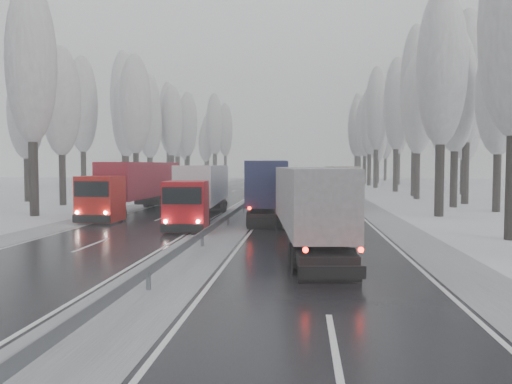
% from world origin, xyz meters
% --- Properties ---
extents(ground, '(260.00, 260.00, 0.00)m').
position_xyz_m(ground, '(0.00, 0.00, 0.00)').
color(ground, silver).
rests_on(ground, ground).
extents(carriageway_right, '(7.50, 200.00, 0.03)m').
position_xyz_m(carriageway_right, '(5.25, 30.00, 0.01)').
color(carriageway_right, black).
rests_on(carriageway_right, ground).
extents(carriageway_left, '(7.50, 200.00, 0.03)m').
position_xyz_m(carriageway_left, '(-5.25, 30.00, 0.01)').
color(carriageway_left, black).
rests_on(carriageway_left, ground).
extents(median_slush, '(3.00, 200.00, 0.04)m').
position_xyz_m(median_slush, '(0.00, 30.00, 0.02)').
color(median_slush, '#A9ACB2').
rests_on(median_slush, ground).
extents(shoulder_right, '(2.40, 200.00, 0.04)m').
position_xyz_m(shoulder_right, '(10.20, 30.00, 0.02)').
color(shoulder_right, '#A9ACB2').
rests_on(shoulder_right, ground).
extents(shoulder_left, '(2.40, 200.00, 0.04)m').
position_xyz_m(shoulder_left, '(-10.20, 30.00, 0.02)').
color(shoulder_left, '#A9ACB2').
rests_on(shoulder_left, ground).
extents(median_guardrail, '(0.12, 200.00, 0.76)m').
position_xyz_m(median_guardrail, '(0.00, 29.99, 0.60)').
color(median_guardrail, slate).
rests_on(median_guardrail, ground).
extents(tree_18, '(3.60, 3.60, 16.58)m').
position_xyz_m(tree_18, '(14.51, 27.03, 10.70)').
color(tree_18, black).
rests_on(tree_18, ground).
extents(tree_19, '(3.60, 3.60, 14.57)m').
position_xyz_m(tree_19, '(20.02, 31.03, 9.42)').
color(tree_19, black).
rests_on(tree_19, ground).
extents(tree_20, '(3.60, 3.60, 15.71)m').
position_xyz_m(tree_20, '(17.90, 35.17, 10.14)').
color(tree_20, black).
rests_on(tree_20, ground).
extents(tree_21, '(3.60, 3.60, 18.62)m').
position_xyz_m(tree_21, '(20.12, 39.17, 12.00)').
color(tree_21, black).
rests_on(tree_21, ground).
extents(tree_22, '(3.60, 3.60, 15.86)m').
position_xyz_m(tree_22, '(17.02, 45.60, 10.24)').
color(tree_22, black).
rests_on(tree_22, ground).
extents(tree_23, '(3.60, 3.60, 13.55)m').
position_xyz_m(tree_23, '(23.31, 49.60, 8.77)').
color(tree_23, black).
rests_on(tree_23, ground).
extents(tree_24, '(3.60, 3.60, 20.49)m').
position_xyz_m(tree_24, '(17.90, 51.02, 13.19)').
color(tree_24, black).
rests_on(tree_24, ground).
extents(tree_25, '(3.60, 3.60, 19.44)m').
position_xyz_m(tree_25, '(24.81, 55.02, 12.52)').
color(tree_25, black).
rests_on(tree_25, ground).
extents(tree_26, '(3.60, 3.60, 18.78)m').
position_xyz_m(tree_26, '(17.56, 61.27, 12.10)').
color(tree_26, black).
rests_on(tree_26, ground).
extents(tree_27, '(3.60, 3.60, 17.62)m').
position_xyz_m(tree_27, '(24.72, 65.27, 11.36)').
color(tree_27, black).
rests_on(tree_27, ground).
extents(tree_28, '(3.60, 3.60, 19.62)m').
position_xyz_m(tree_28, '(16.34, 71.95, 12.64)').
color(tree_28, black).
rests_on(tree_28, ground).
extents(tree_29, '(3.60, 3.60, 18.11)m').
position_xyz_m(tree_29, '(23.71, 75.95, 11.67)').
color(tree_29, black).
rests_on(tree_29, ground).
extents(tree_30, '(3.60, 3.60, 17.86)m').
position_xyz_m(tree_30, '(16.56, 81.70, 11.52)').
color(tree_30, black).
rests_on(tree_30, ground).
extents(tree_31, '(3.60, 3.60, 18.58)m').
position_xyz_m(tree_31, '(22.48, 85.70, 11.97)').
color(tree_31, black).
rests_on(tree_31, ground).
extents(tree_32, '(3.60, 3.60, 17.33)m').
position_xyz_m(tree_32, '(16.63, 89.21, 11.18)').
color(tree_32, black).
rests_on(tree_32, ground).
extents(tree_33, '(3.60, 3.60, 14.33)m').
position_xyz_m(tree_33, '(19.77, 93.21, 9.26)').
color(tree_33, black).
rests_on(tree_33, ground).
extents(tree_34, '(3.60, 3.60, 17.63)m').
position_xyz_m(tree_34, '(15.73, 96.32, 11.37)').
color(tree_34, black).
rests_on(tree_34, ground).
extents(tree_35, '(3.60, 3.60, 18.25)m').
position_xyz_m(tree_35, '(24.94, 100.32, 11.77)').
color(tree_35, black).
rests_on(tree_35, ground).
extents(tree_36, '(3.60, 3.60, 20.23)m').
position_xyz_m(tree_36, '(17.04, 106.16, 13.02)').
color(tree_36, black).
rests_on(tree_36, ground).
extents(tree_37, '(3.60, 3.60, 16.37)m').
position_xyz_m(tree_37, '(24.02, 110.16, 10.56)').
color(tree_37, black).
rests_on(tree_37, ground).
extents(tree_38, '(3.60, 3.60, 17.97)m').
position_xyz_m(tree_38, '(18.73, 116.73, 11.59)').
color(tree_38, black).
rests_on(tree_38, ground).
extents(tree_39, '(3.60, 3.60, 16.19)m').
position_xyz_m(tree_39, '(21.55, 120.73, 10.45)').
color(tree_39, black).
rests_on(tree_39, ground).
extents(tree_58, '(3.60, 3.60, 17.21)m').
position_xyz_m(tree_58, '(-15.13, 24.57, 11.10)').
color(tree_58, black).
rests_on(tree_58, ground).
extents(tree_60, '(3.60, 3.60, 14.84)m').
position_xyz_m(tree_60, '(-17.75, 34.20, 9.59)').
color(tree_60, black).
rests_on(tree_60, ground).
extents(tree_61, '(3.60, 3.60, 13.95)m').
position_xyz_m(tree_61, '(-23.52, 38.20, 9.02)').
color(tree_61, black).
rests_on(tree_61, ground).
extents(tree_62, '(3.60, 3.60, 16.04)m').
position_xyz_m(tree_62, '(-13.94, 43.73, 10.36)').
color(tree_62, black).
rests_on(tree_62, ground).
extents(tree_63, '(3.60, 3.60, 16.88)m').
position_xyz_m(tree_63, '(-21.85, 47.73, 10.89)').
color(tree_63, black).
rests_on(tree_63, ground).
extents(tree_64, '(3.60, 3.60, 15.42)m').
position_xyz_m(tree_64, '(-18.26, 52.71, 9.96)').
color(tree_64, black).
rests_on(tree_64, ground).
extents(tree_65, '(3.60, 3.60, 19.48)m').
position_xyz_m(tree_65, '(-20.05, 56.71, 12.55)').
color(tree_65, black).
rests_on(tree_65, ground).
extents(tree_66, '(3.60, 3.60, 15.23)m').
position_xyz_m(tree_66, '(-18.16, 62.35, 9.84)').
color(tree_66, black).
rests_on(tree_66, ground).
extents(tree_67, '(3.60, 3.60, 17.09)m').
position_xyz_m(tree_67, '(-19.54, 66.35, 11.03)').
color(tree_67, black).
rests_on(tree_67, ground).
extents(tree_68, '(3.60, 3.60, 16.65)m').
position_xyz_m(tree_68, '(-16.58, 69.11, 10.75)').
color(tree_68, black).
rests_on(tree_68, ground).
extents(tree_69, '(3.60, 3.60, 19.35)m').
position_xyz_m(tree_69, '(-21.42, 73.11, 12.46)').
color(tree_69, black).
rests_on(tree_69, ground).
extents(tree_70, '(3.60, 3.60, 17.09)m').
position_xyz_m(tree_70, '(-16.33, 79.19, 11.03)').
color(tree_70, black).
rests_on(tree_70, ground).
extents(tree_71, '(3.60, 3.60, 19.61)m').
position_xyz_m(tree_71, '(-21.09, 83.19, 12.63)').
color(tree_71, black).
rests_on(tree_71, ground).
extents(tree_72, '(3.60, 3.60, 15.11)m').
position_xyz_m(tree_72, '(-18.93, 88.54, 9.76)').
color(tree_72, black).
rests_on(tree_72, ground).
extents(tree_73, '(3.60, 3.60, 17.22)m').
position_xyz_m(tree_73, '(-21.82, 92.54, 11.11)').
color(tree_73, black).
rests_on(tree_73, ground).
extents(tree_74, '(3.60, 3.60, 19.68)m').
position_xyz_m(tree_74, '(-15.07, 99.33, 12.67)').
color(tree_74, black).
rests_on(tree_74, ground).
extents(tree_75, '(3.60, 3.60, 18.60)m').
position_xyz_m(tree_75, '(-24.20, 103.33, 11.99)').
color(tree_75, black).
rests_on(tree_75, ground).
extents(tree_76, '(3.60, 3.60, 18.55)m').
position_xyz_m(tree_76, '(-14.05, 108.72, 11.95)').
color(tree_76, black).
rests_on(tree_76, ground).
extents(tree_77, '(3.60, 3.60, 14.32)m').
position_xyz_m(tree_77, '(-19.66, 112.72, 9.26)').
color(tree_77, black).
rests_on(tree_77, ground).
extents(tree_78, '(3.60, 3.60, 19.55)m').
position_xyz_m(tree_78, '(-17.56, 115.31, 12.59)').
color(tree_78, black).
rests_on(tree_78, ground).
extents(tree_79, '(3.60, 3.60, 17.07)m').
position_xyz_m(tree_79, '(-20.33, 119.31, 11.01)').
color(tree_79, black).
rests_on(tree_79, ground).
extents(truck_grey_tarp, '(3.67, 14.31, 3.64)m').
position_xyz_m(truck_grey_tarp, '(4.72, 12.46, 2.12)').
color(truck_grey_tarp, '#4A4A4F').
rests_on(truck_grey_tarp, ground).
extents(truck_blue_box, '(2.91, 15.72, 4.01)m').
position_xyz_m(truck_blue_box, '(2.30, 25.22, 2.34)').
color(truck_blue_box, '#1F294F').
rests_on(truck_blue_box, ground).
extents(truck_cream_box, '(2.61, 14.24, 3.64)m').
position_xyz_m(truck_cream_box, '(8.18, 39.00, 2.12)').
color(truck_cream_box, '#B3AD9E').
rests_on(truck_cream_box, ground).
extents(box_truck_distant, '(2.57, 7.00, 2.57)m').
position_xyz_m(box_truck_distant, '(4.33, 74.16, 1.31)').
color(box_truck_distant, '#B6B7BD').
rests_on(box_truck_distant, ground).
extents(truck_red_white, '(3.20, 14.64, 3.73)m').
position_xyz_m(truck_red_white, '(-2.31, 23.44, 2.18)').
color(truck_red_white, '#B10910').
rests_on(truck_red_white, ground).
extents(truck_red_red, '(2.87, 15.53, 3.97)m').
position_xyz_m(truck_red_red, '(-8.19, 27.22, 2.31)').
color(truck_red_red, '#A50E09').
rests_on(truck_red_red, ground).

